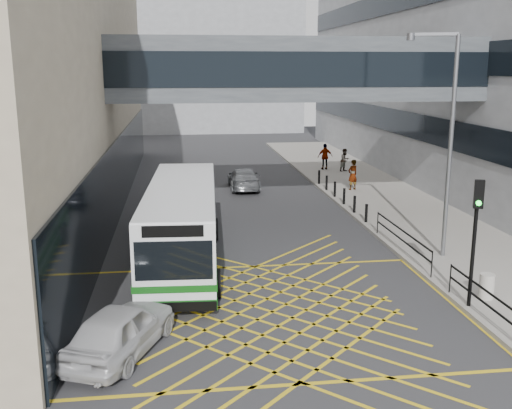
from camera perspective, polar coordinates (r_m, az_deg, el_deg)
name	(u,v)px	position (r m, az deg, el deg)	size (l,w,h in m)	color
ground	(272,312)	(19.35, 1.56, -10.19)	(120.00, 120.00, 0.00)	#333335
building_far	(182,56)	(77.59, -7.05, 13.88)	(28.00, 16.00, 18.00)	gray
skybridge	(295,69)	(30.14, 3.78, 12.73)	(20.00, 4.10, 3.00)	#474C51
pavement	(385,200)	(35.45, 12.21, 0.40)	(6.00, 54.00, 0.16)	gray
box_junction	(272,312)	(19.35, 1.56, -10.18)	(12.00, 9.00, 0.01)	gold
bus	(182,222)	(23.60, -7.03, -1.67)	(3.26, 11.35, 3.15)	white
car_white	(121,329)	(16.84, -12.77, -11.49)	(1.86, 4.56, 1.45)	silver
car_dark	(186,188)	(35.01, -6.65, 1.59)	(1.90, 4.87, 1.52)	black
car_silver	(244,178)	(38.18, -1.18, 2.54)	(1.91, 4.53, 1.41)	gray
traffic_light	(476,225)	(19.64, 20.20, -1.88)	(0.33, 0.49, 4.13)	black
street_lamp	(446,133)	(24.46, 17.65, 6.52)	(1.94, 0.87, 8.71)	slate
litter_bin	(487,286)	(21.24, 21.11, -7.27)	(0.48, 0.48, 0.83)	#ADA89E
kerb_railings	(435,260)	(22.36, 16.66, -5.11)	(0.05, 12.54, 1.00)	black
bollards	(339,193)	(34.52, 7.95, 1.14)	(0.14, 10.14, 0.90)	black
pedestrian_a	(353,175)	(37.56, 9.19, 2.81)	(0.75, 0.53, 1.88)	gray
pedestrian_b	(345,160)	(44.26, 8.46, 4.21)	(0.81, 0.47, 1.65)	gray
pedestrian_c	(325,157)	(44.87, 6.60, 4.55)	(1.13, 0.54, 1.91)	gray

